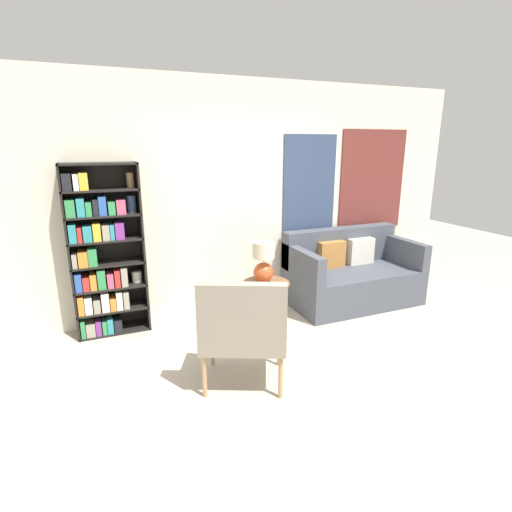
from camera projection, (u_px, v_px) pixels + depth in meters
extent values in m
plane|color=#B2A899|center=(309.00, 395.00, 3.26)|extent=(14.00, 14.00, 0.00)
cube|color=silver|center=(226.00, 199.00, 4.70)|extent=(6.40, 0.06, 2.70)
cube|color=#334260|center=(309.00, 192.00, 5.06)|extent=(0.73, 0.02, 1.40)
cube|color=brown|center=(372.00, 180.00, 5.39)|extent=(1.02, 0.02, 1.31)
cube|color=black|center=(69.00, 255.00, 4.01)|extent=(0.02, 0.30, 1.80)
cube|color=black|center=(143.00, 248.00, 4.28)|extent=(0.02, 0.30, 1.80)
cube|color=black|center=(98.00, 164.00, 3.91)|extent=(0.74, 0.30, 0.02)
cube|color=black|center=(115.00, 329.00, 4.39)|extent=(0.74, 0.30, 0.02)
cube|color=black|center=(106.00, 248.00, 4.28)|extent=(0.74, 0.01, 1.80)
cube|color=black|center=(113.00, 308.00, 4.32)|extent=(0.74, 0.30, 0.02)
cube|color=#338C4C|center=(83.00, 326.00, 4.22)|extent=(0.04, 0.24, 0.19)
cube|color=gray|center=(91.00, 327.00, 4.26)|extent=(0.09, 0.24, 0.14)
cube|color=#7A338C|center=(98.00, 326.00, 4.28)|extent=(0.05, 0.22, 0.16)
cube|color=#338C4C|center=(105.00, 326.00, 4.28)|extent=(0.05, 0.17, 0.14)
cube|color=teal|center=(110.00, 324.00, 4.32)|extent=(0.06, 0.22, 0.16)
cube|color=black|center=(118.00, 324.00, 4.35)|extent=(0.08, 0.21, 0.13)
cube|color=black|center=(111.00, 286.00, 4.25)|extent=(0.74, 0.30, 0.02)
cube|color=orange|center=(81.00, 304.00, 4.13)|extent=(0.06, 0.19, 0.20)
cube|color=silver|center=(88.00, 304.00, 4.18)|extent=(0.07, 0.21, 0.18)
cube|color=gray|center=(97.00, 304.00, 4.22)|extent=(0.07, 0.23, 0.14)
cube|color=silver|center=(105.00, 301.00, 4.22)|extent=(0.08, 0.19, 0.21)
cube|color=orange|center=(113.00, 302.00, 4.27)|extent=(0.06, 0.22, 0.13)
cube|color=silver|center=(119.00, 299.00, 4.28)|extent=(0.06, 0.19, 0.20)
cube|color=gray|center=(126.00, 298.00, 4.32)|extent=(0.06, 0.22, 0.19)
cube|color=black|center=(108.00, 263.00, 4.18)|extent=(0.74, 0.30, 0.02)
cube|color=#2D56A8|center=(78.00, 281.00, 4.09)|extent=(0.06, 0.24, 0.19)
cube|color=red|center=(86.00, 282.00, 4.11)|extent=(0.06, 0.21, 0.14)
cube|color=orange|center=(93.00, 281.00, 4.13)|extent=(0.06, 0.20, 0.16)
cube|color=#338C4C|center=(101.00, 278.00, 4.15)|extent=(0.08, 0.20, 0.21)
cube|color=#B24C6B|center=(110.00, 279.00, 4.20)|extent=(0.06, 0.21, 0.15)
cube|color=red|center=(117.00, 277.00, 4.23)|extent=(0.05, 0.24, 0.18)
cube|color=gray|center=(123.00, 275.00, 4.26)|extent=(0.06, 0.25, 0.20)
cylinder|color=beige|center=(137.00, 276.00, 4.34)|extent=(0.11, 0.11, 0.12)
cube|color=black|center=(106.00, 239.00, 4.11)|extent=(0.74, 0.30, 0.02)
cube|color=gray|center=(75.00, 260.00, 4.01)|extent=(0.05, 0.21, 0.14)
cube|color=orange|center=(83.00, 258.00, 4.04)|extent=(0.09, 0.20, 0.16)
cube|color=#338C4C|center=(92.00, 256.00, 4.06)|extent=(0.08, 0.19, 0.18)
cube|color=black|center=(103.00, 215.00, 4.04)|extent=(0.74, 0.30, 0.02)
cube|color=teal|center=(72.00, 233.00, 3.93)|extent=(0.07, 0.18, 0.19)
cube|color=red|center=(80.00, 234.00, 3.96)|extent=(0.04, 0.18, 0.15)
cube|color=teal|center=(87.00, 233.00, 3.98)|extent=(0.08, 0.18, 0.16)
cube|color=gold|center=(97.00, 231.00, 4.02)|extent=(0.07, 0.19, 0.18)
cube|color=gray|center=(105.00, 232.00, 4.06)|extent=(0.07, 0.21, 0.16)
cube|color=teal|center=(112.00, 231.00, 4.09)|extent=(0.04, 0.23, 0.16)
cube|color=#7A338C|center=(119.00, 230.00, 4.11)|extent=(0.09, 0.22, 0.17)
cube|color=black|center=(101.00, 190.00, 3.98)|extent=(0.74, 0.30, 0.02)
cube|color=#338C4C|center=(70.00, 208.00, 3.89)|extent=(0.09, 0.25, 0.17)
cube|color=teal|center=(81.00, 207.00, 3.91)|extent=(0.07, 0.20, 0.18)
cube|color=#338C4C|center=(88.00, 208.00, 3.95)|extent=(0.05, 0.23, 0.14)
cube|color=black|center=(95.00, 207.00, 3.96)|extent=(0.05, 0.21, 0.16)
cube|color=#2D56A8|center=(102.00, 205.00, 3.99)|extent=(0.07, 0.22, 0.19)
cube|color=#338C4C|center=(111.00, 207.00, 4.03)|extent=(0.07, 0.24, 0.13)
cube|color=#B24C6B|center=(121.00, 207.00, 4.04)|extent=(0.09, 0.17, 0.15)
cylinder|color=#334C6B|center=(131.00, 204.00, 4.12)|extent=(0.09, 0.09, 0.18)
cube|color=black|center=(67.00, 182.00, 3.82)|extent=(0.08, 0.24, 0.16)
cube|color=silver|center=(76.00, 182.00, 3.85)|extent=(0.05, 0.25, 0.16)
cube|color=gold|center=(83.00, 181.00, 3.87)|extent=(0.08, 0.22, 0.17)
cylinder|color=#8C6B4C|center=(130.00, 180.00, 4.06)|extent=(0.08, 0.08, 0.15)
cylinder|color=tan|center=(279.00, 347.00, 3.65)|extent=(0.04, 0.04, 0.37)
cylinder|color=tan|center=(212.00, 346.00, 3.67)|extent=(0.04, 0.04, 0.37)
cylinder|color=tan|center=(281.00, 377.00, 3.18)|extent=(0.04, 0.04, 0.37)
cylinder|color=tan|center=(204.00, 376.00, 3.19)|extent=(0.04, 0.04, 0.37)
cube|color=gray|center=(244.00, 336.00, 3.36)|extent=(0.86, 0.81, 0.08)
cube|color=gray|center=(242.00, 315.00, 3.05)|extent=(0.67, 0.38, 0.52)
cube|color=tan|center=(283.00, 322.00, 3.31)|extent=(0.26, 0.49, 0.04)
cube|color=tan|center=(205.00, 321.00, 3.33)|extent=(0.26, 0.49, 0.04)
cube|color=#474C56|center=(353.00, 286.00, 5.11)|extent=(1.63, 0.88, 0.45)
cube|color=#474C56|center=(340.00, 245.00, 5.28)|extent=(1.63, 0.20, 0.47)
cube|color=#474C56|center=(302.00, 264.00, 4.72)|extent=(0.12, 0.88, 0.33)
cube|color=#474C56|center=(402.00, 251.00, 5.28)|extent=(0.12, 0.88, 0.33)
cube|color=#B27538|center=(331.00, 255.00, 5.09)|extent=(0.36, 0.12, 0.34)
cube|color=beige|center=(361.00, 251.00, 5.25)|extent=(0.36, 0.12, 0.34)
cylinder|color=brown|center=(266.00, 284.00, 4.39)|extent=(0.52, 0.52, 0.03)
cylinder|color=brown|center=(260.00, 300.00, 4.60)|extent=(0.03, 0.03, 0.48)
cylinder|color=brown|center=(258.00, 309.00, 4.34)|extent=(0.03, 0.03, 0.48)
cylinder|color=brown|center=(280.00, 306.00, 4.44)|extent=(0.03, 0.03, 0.48)
ellipsoid|color=#C65128|center=(263.00, 272.00, 4.38)|extent=(0.22, 0.22, 0.22)
cylinder|color=tan|center=(264.00, 260.00, 4.35)|extent=(0.02, 0.02, 0.06)
cylinder|color=beige|center=(264.00, 250.00, 4.31)|extent=(0.24, 0.24, 0.17)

